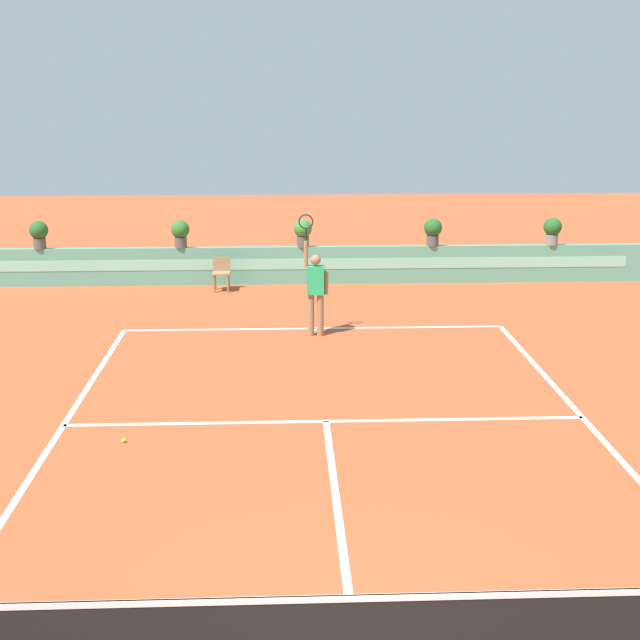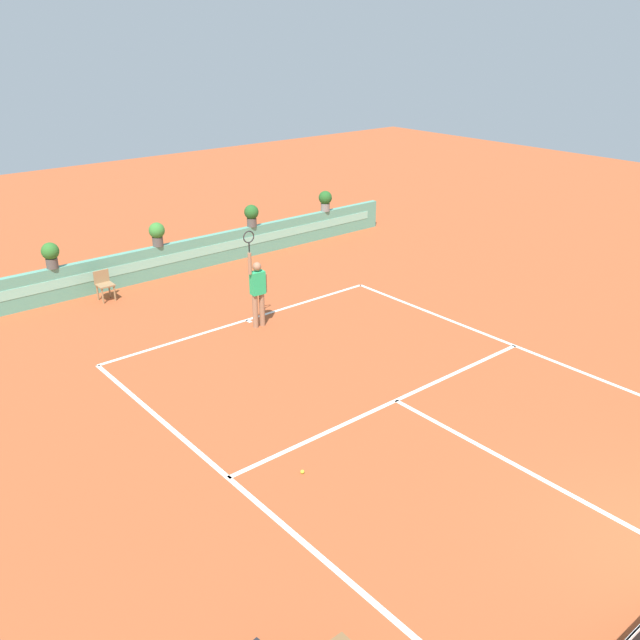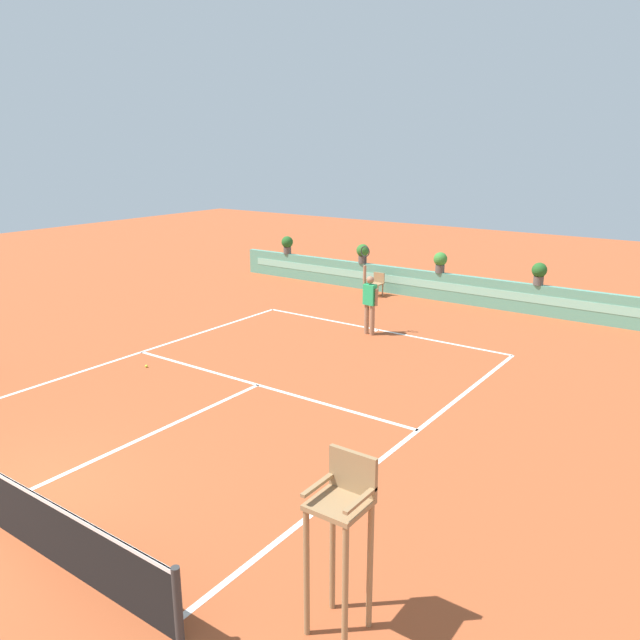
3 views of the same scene
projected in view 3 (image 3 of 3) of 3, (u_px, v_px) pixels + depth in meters
The scene contains 11 objects.
ground_plane at pixel (246, 390), 14.11m from camera, with size 60.00×60.00×0.00m, color #A84C28.
court_lines at pixel (267, 381), 14.67m from camera, with size 8.32×11.94×0.01m.
back_wall_barrier at pixel (442, 287), 22.12m from camera, with size 18.00×0.21×1.00m.
umpire_chair at pixel (342, 524), 6.84m from camera, with size 0.60×0.60×2.14m.
ball_kid_chair at pixel (377, 283), 22.81m from camera, with size 0.44×0.44×0.85m.
tennis_player at pixel (370, 300), 18.01m from camera, with size 0.62×0.24×2.58m.
tennis_ball_near_baseline at pixel (146, 366), 15.55m from camera, with size 0.07×0.07×0.07m, color #CCE033.
potted_plant_right at pixel (539, 272), 20.02m from camera, with size 0.48×0.48×0.72m.
potted_plant_centre at pixel (440, 261), 21.95m from camera, with size 0.48×0.48×0.72m.
potted_plant_far_left at pixel (287, 244), 25.78m from camera, with size 0.48×0.48×0.72m.
potted_plant_left at pixel (363, 252), 23.74m from camera, with size 0.48×0.48×0.72m.
Camera 3 is at (8.98, -3.74, 5.36)m, focal length 34.99 mm.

